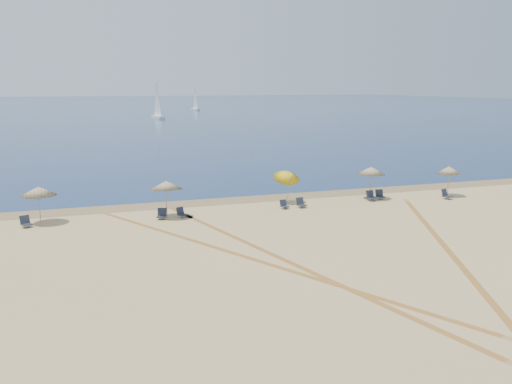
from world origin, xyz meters
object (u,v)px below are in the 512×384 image
Objects in this scene: chair_8 at (380,195)px; sailboat_1 at (195,103)px; umbrella_4 at (371,171)px; chair_3 at (162,214)px; umbrella_1 at (38,191)px; sailboat_2 at (157,108)px; umbrella_5 at (449,170)px; chair_2 at (26,222)px; umbrella_2 at (166,185)px; umbrella_3 at (287,175)px; chair_4 at (181,213)px; chair_6 at (301,203)px; chair_7 at (371,196)px; chair_9 at (446,195)px; chair_5 at (284,205)px.

sailboat_1 is (20.85, 152.73, 1.99)m from chair_8.
umbrella_4 is 16.09m from chair_3.
sailboat_2 reaches higher than umbrella_1.
sailboat_1 is at bearing 73.63° from umbrella_1.
umbrella_5 is 30.31m from chair_2.
umbrella_2 is 0.90× the size of umbrella_3.
chair_4 is (-14.64, -1.17, -1.88)m from umbrella_4.
umbrella_4 is 1.05× the size of umbrella_5.
umbrella_3 is (8.98, 1.54, -0.03)m from umbrella_2.
umbrella_5 is (6.20, -1.03, -0.11)m from umbrella_4.
umbrella_3 reaches higher than chair_6.
umbrella_1 is 3.09× the size of chair_7.
sailboat_2 reaches higher than chair_9.
sailboat_2 is at bearing 77.26° from chair_6.
umbrella_3 reaches higher than chair_2.
chair_8 is 0.08× the size of sailboat_2.
umbrella_5 is at bearing -10.89° from chair_5.
chair_8 is (16.66, 1.07, 0.00)m from chair_3.
umbrella_2 is 0.33× the size of sailboat_1.
sailboat_1 reaches higher than chair_9.
chair_9 is (21.38, -0.56, 0.02)m from chair_3.
umbrella_4 is 6.04m from chair_9.
chair_2 reaches higher than chair_4.
sailboat_2 is at bearing -123.81° from sailboat_1.
chair_2 is 16.70m from chair_5.
umbrella_2 reaches higher than chair_3.
sailboat_1 is at bearing 76.47° from chair_7.
chair_2 is at bearing 152.15° from chair_4.
chair_9 reaches higher than chair_7.
chair_7 is at bearing 20.85° from chair_3.
chair_6 is (17.95, -0.38, -0.00)m from chair_2.
chair_4 is (1.29, 0.09, -0.02)m from chair_3.
chair_9 is (4.73, -1.63, 0.02)m from chair_8.
sailboat_1 is at bearing 84.28° from umbrella_5.
chair_2 is 1.06× the size of chair_4.
chair_3 is at bearing -169.14° from umbrella_3.
chair_3 is 110.58m from sailboat_2.
chair_3 is 1.21× the size of chair_5.
chair_3 is 8.57m from chair_5.
umbrella_4 is 14.81m from chair_4.
umbrella_5 is 22.20m from chair_3.
sailboat_1 is at bearing 50.90° from chair_2.
chair_9 is 155.22m from sailboat_1.
chair_2 is 1.13× the size of chair_6.
chair_4 is 110.29m from sailboat_2.
sailboat_1 reaches higher than umbrella_1.
sailboat_2 is (8.05, 107.37, 0.64)m from umbrella_3.
umbrella_1 is 3.13× the size of chair_8.
chair_5 is 1.25m from chair_6.
sailboat_1 is (36.22, 153.71, 2.01)m from chair_4.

